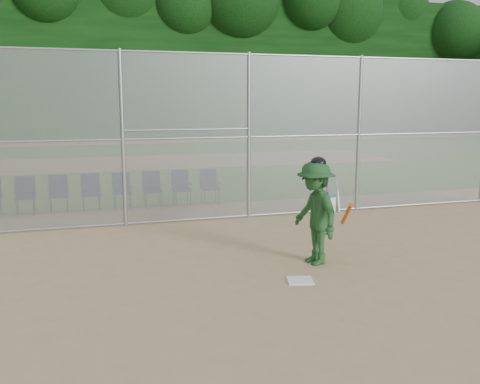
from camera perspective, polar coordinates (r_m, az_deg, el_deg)
name	(u,v)px	position (r m, az deg, el deg)	size (l,w,h in m)	color
ground	(288,288)	(8.45, 5.12, -10.13)	(100.00, 100.00, 0.00)	tan
grass_strip	(143,162)	(25.68, -10.35, 3.15)	(100.00, 100.00, 0.00)	#33671F
dirt_patch_far	(143,162)	(25.68, -10.35, 3.16)	(24.00, 24.00, 0.00)	tan
backstop_fence	(209,135)	(12.74, -3.36, 6.12)	(16.09, 0.09, 4.00)	gray
treeline	(134,46)	(27.63, -11.23, 14.99)	(81.00, 60.00, 11.00)	black
home_plate	(300,281)	(8.76, 6.44, -9.36)	(0.40, 0.40, 0.02)	white
batter_at_plate	(315,212)	(9.49, 8.03, -2.17)	(0.95, 1.39, 1.91)	#1D4921
water_cooler	(329,203)	(14.18, 9.51, -1.14)	(0.36, 0.36, 0.45)	white
spare_bats	(327,196)	(14.03, 9.31, -0.44)	(0.66, 0.26, 0.85)	#D84C14
chair_2	(25,196)	(14.59, -21.95, -0.41)	(0.54, 0.52, 0.96)	#0E1535
chair_3	(59,194)	(14.54, -18.79, -0.25)	(0.54, 0.52, 0.96)	#0E1535
chair_4	(91,193)	(14.54, -15.62, -0.09)	(0.54, 0.52, 0.96)	#0E1535
chair_5	(122,191)	(14.58, -12.46, 0.07)	(0.54, 0.52, 0.96)	#0E1535
chair_6	(152,190)	(14.67, -9.32, 0.23)	(0.54, 0.52, 0.96)	#0E1535
chair_7	(182,188)	(14.80, -6.24, 0.38)	(0.54, 0.52, 0.96)	#0E1535
chair_8	(210,187)	(14.97, -3.21, 0.53)	(0.54, 0.52, 0.96)	#0E1535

